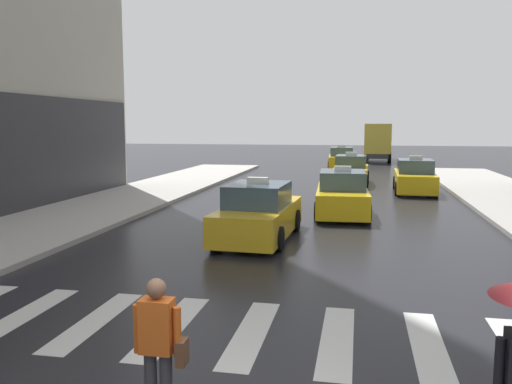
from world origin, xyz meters
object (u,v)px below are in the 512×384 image
taxi_fourth (351,171)px  box_truck (378,141)px  taxi_fifth (341,159)px  pedestrian_with_handbag (159,342)px  taxi_third (415,178)px  taxi_lead (258,214)px  taxi_second (342,195)px

taxi_fourth → box_truck: (2.07, 18.82, 1.13)m
taxi_fifth → box_truck: box_truck is taller
box_truck → pedestrian_with_handbag: (-3.76, -42.83, -0.92)m
taxi_third → taxi_fourth: size_ratio=1.00×
taxi_lead → taxi_fifth: 24.88m
taxi_second → box_truck: 28.86m
pedestrian_with_handbag → box_truck: bearing=85.0°
taxi_fourth → box_truck: 18.97m
taxi_third → taxi_fifth: 13.76m
taxi_lead → taxi_third: same height
taxi_fifth → box_truck: bearing=70.9°
taxi_lead → taxi_second: 5.12m
taxi_fourth → taxi_fifth: (-0.88, 10.30, 0.00)m
taxi_second → taxi_third: bearing=65.3°
taxi_second → pedestrian_with_handbag: bearing=-96.2°
taxi_second → box_truck: bearing=85.6°
taxi_third → taxi_fifth: same height
taxi_second → taxi_fourth: same height
taxi_fifth → taxi_second: bearing=-88.0°
taxi_fourth → taxi_fifth: 10.34m
taxi_fourth → box_truck: size_ratio=0.60×
taxi_lead → box_truck: 33.67m
taxi_fourth → taxi_fifth: size_ratio=1.00×
taxi_lead → taxi_second: bearing=64.1°
taxi_second → pedestrian_with_handbag: 14.16m
taxi_third → box_truck: (-1.02, 21.70, 1.13)m
taxi_third → box_truck: 21.75m
taxi_third → pedestrian_with_handbag: taxi_third is taller
taxi_lead → taxi_second: size_ratio=1.00×
taxi_third → box_truck: bearing=92.7°
taxi_lead → taxi_third: (5.49, 11.65, 0.00)m
taxi_lead → taxi_fourth: same height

